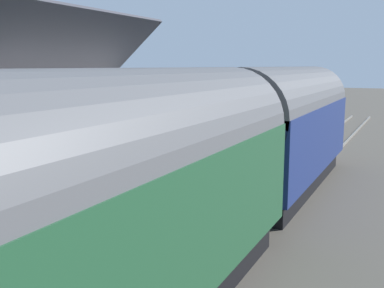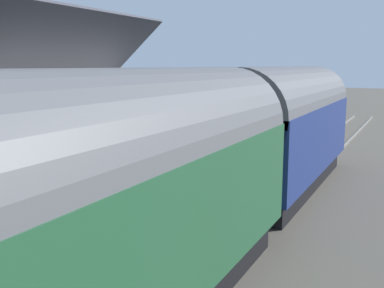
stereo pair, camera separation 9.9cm
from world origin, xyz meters
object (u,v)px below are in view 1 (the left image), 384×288
Objects in this scene: planter_edge_far at (108,141)px; planter_edge_near at (198,123)px; bench_by_lamp at (234,126)px; station_building at (47,125)px; planter_corner_building at (223,123)px; bench_near_building at (255,120)px; station_sign_board at (274,111)px; planter_by_door at (221,117)px; planter_bench_left at (233,133)px; tree_behind_building at (96,60)px; train at (240,147)px; bench_mid_platform at (203,138)px.

planter_edge_near is at bearing -4.76° from planter_edge_far.
bench_by_lamp reaches higher than planter_edge_far.
station_building is 11.34m from bench_by_lamp.
planter_corner_building is 7.08m from planter_edge_far.
station_sign_board is (-1.65, -1.59, 0.71)m from bench_near_building.
station_sign_board is (12.67, -3.48, -0.55)m from station_building.
planter_by_door is at bearing 68.23° from bench_near_building.
planter_corner_building is 1.17× the size of planter_by_door.
planter_bench_left is 12.48m from tree_behind_building.
station_building is 13.19m from planter_edge_near.
planter_edge_far is at bearing 175.24° from planter_edge_near.
bench_near_building is 0.90× the size of station_sign_board.
station_building reaches higher than tree_behind_building.
station_building reaches higher than bench_near_building.
bench_by_lamp is at bearing 134.21° from station_sign_board.
station_building reaches higher than planter_bench_left.
bench_near_building is (14.31, -1.90, -1.26)m from station_building.
planter_edge_far is at bearing 147.50° from bench_by_lamp.
planter_edge_near is at bearing 112.42° from bench_near_building.
planter_bench_left is (-5.87, -3.08, -0.04)m from planter_by_door.
bench_near_building reaches higher than planter_edge_far.
tree_behind_building reaches higher than bench_near_building.
station_sign_board is at bearing -17.28° from planter_bench_left.
planter_edge_far is at bearing 144.24° from station_sign_board.
planter_edge_far is 0.46× the size of station_sign_board.
train is at bearing -157.66° from planter_bench_left.
bench_mid_platform is at bearing -67.70° from planter_edge_far.
planter_corner_building is 0.91× the size of planter_edge_near.
train is at bearing -162.99° from bench_near_building.
planter_by_door is at bearing -13.49° from planter_edge_near.
station_sign_board is at bearing -72.54° from planter_corner_building.
bench_near_building is 3.30m from planter_edge_near.
station_building is 7.34m from bench_mid_platform.
planter_bench_left is at bearing -147.90° from planter_corner_building.
station_sign_board is (0.80, -2.53, 0.70)m from planter_corner_building.
tree_behind_building reaches higher than planter_corner_building.
station_building is at bearing 175.39° from planter_corner_building.
planter_edge_far is (-5.76, 3.67, -0.16)m from bench_by_lamp.
station_sign_board is at bearing -94.84° from planter_edge_near.
planter_edge_near is (-1.26, 3.04, -0.21)m from bench_near_building.
station_sign_board is at bearing -93.95° from tree_behind_building.
planter_edge_near is at bearing 60.52° from planter_corner_building.
bench_mid_platform is 6.92m from planter_edge_near.
station_sign_board is (-2.65, -4.09, 0.76)m from planter_by_door.
bench_near_building is 1.56× the size of planter_corner_building.
station_building is 15.38m from planter_by_door.
station_sign_board reaches higher than planter_edge_far.
bench_mid_platform is at bearing 170.64° from planter_bench_left.
station_building is 5.82m from planter_edge_far.
tree_behind_building is (-1.80, 8.17, 3.49)m from planter_by_door.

